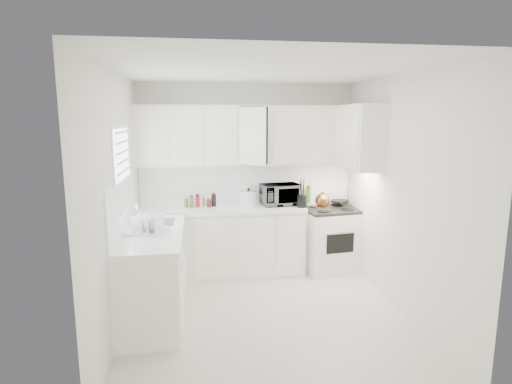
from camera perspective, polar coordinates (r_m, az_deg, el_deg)
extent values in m
plane|color=silver|center=(4.78, 1.25, -16.44)|extent=(3.20, 3.20, 0.00)
plane|color=white|center=(4.30, 1.39, 16.30)|extent=(3.20, 3.20, 0.00)
plane|color=white|center=(5.92, -1.25, 2.00)|extent=(3.00, 0.00, 3.00)
plane|color=white|center=(2.84, 6.73, -7.13)|extent=(3.00, 0.00, 3.00)
plane|color=white|center=(4.37, -18.48, -1.45)|extent=(0.00, 3.20, 3.20)
plane|color=white|center=(4.83, 19.14, -0.42)|extent=(0.00, 3.20, 3.20)
cube|color=white|center=(5.65, -4.78, -2.30)|extent=(2.24, 0.64, 0.05)
cube|color=white|center=(4.60, -13.97, -5.45)|extent=(0.64, 1.62, 0.05)
cube|color=white|center=(5.92, -1.24, 1.26)|extent=(2.98, 0.02, 0.55)
cube|color=white|center=(4.57, -17.87, -1.87)|extent=(0.02, 1.60, 0.55)
imported|color=gray|center=(5.75, 3.39, -0.03)|extent=(0.56, 0.37, 0.35)
cylinder|color=white|center=(5.78, -1.20, -0.36)|extent=(0.12, 0.12, 0.27)
cylinder|color=olive|center=(5.75, -9.46, -1.27)|extent=(0.06, 0.06, 0.13)
cylinder|color=#2B822E|center=(5.66, -8.72, -1.43)|extent=(0.06, 0.06, 0.13)
cylinder|color=#AD1726|center=(5.75, -7.97, -1.23)|extent=(0.06, 0.06, 0.13)
cylinder|color=#AEBB2C|center=(5.66, -7.20, -1.39)|extent=(0.06, 0.06, 0.13)
cylinder|color=maroon|center=(5.75, -6.47, -1.19)|extent=(0.06, 0.06, 0.13)
cylinder|color=black|center=(5.66, -5.68, -1.35)|extent=(0.06, 0.06, 0.13)
cylinder|color=#AD1726|center=(5.92, 4.50, -0.53)|extent=(0.06, 0.06, 0.19)
cylinder|color=#AEBB2C|center=(5.88, 5.16, -0.62)|extent=(0.06, 0.06, 0.19)
cylinder|color=maroon|center=(5.95, 5.54, -0.50)|extent=(0.06, 0.06, 0.19)
cylinder|color=black|center=(5.90, 6.20, -0.59)|extent=(0.06, 0.06, 0.19)
cylinder|color=olive|center=(5.97, 6.56, -0.47)|extent=(0.06, 0.06, 0.19)
cylinder|color=#2B822E|center=(5.93, 7.23, -0.56)|extent=(0.06, 0.06, 0.19)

